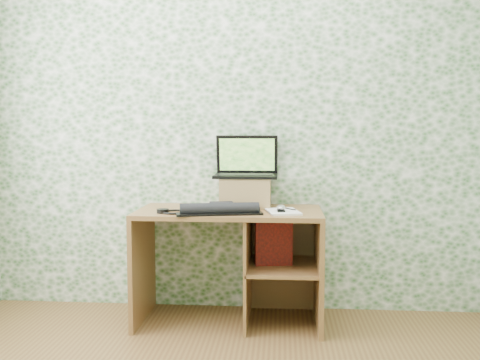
# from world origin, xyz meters

# --- Properties ---
(wall_back) EXTENTS (3.50, 0.00, 3.50)m
(wall_back) POSITION_xyz_m (0.00, 1.75, 1.30)
(wall_back) COLOR white
(wall_back) RESTS_ON ground
(desk) EXTENTS (1.20, 0.60, 0.75)m
(desk) POSITION_xyz_m (0.08, 1.47, 0.48)
(desk) COLOR brown
(desk) RESTS_ON floor
(riser) EXTENTS (0.33, 0.28, 0.20)m
(riser) POSITION_xyz_m (0.10, 1.58, 0.85)
(riser) COLOR olive
(riser) RESTS_ON desk
(laptop) EXTENTS (0.42, 0.30, 0.28)m
(laptop) POSITION_xyz_m (0.10, 1.63, 1.02)
(laptop) COLOR black
(laptop) RESTS_ON riser
(keyboard) EXTENTS (0.54, 0.37, 0.07)m
(keyboard) POSITION_xyz_m (-0.04, 1.30, 0.78)
(keyboard) COLOR black
(keyboard) RESTS_ON desk
(headphones) EXTENTS (0.22, 0.18, 0.03)m
(headphones) POSITION_xyz_m (-0.33, 1.28, 0.76)
(headphones) COLOR black
(headphones) RESTS_ON desk
(notepad) EXTENTS (0.24, 0.30, 0.01)m
(notepad) POSITION_xyz_m (0.35, 1.35, 0.76)
(notepad) COLOR white
(notepad) RESTS_ON desk
(mouse) EXTENTS (0.06, 0.09, 0.03)m
(mouse) POSITION_xyz_m (0.34, 1.32, 0.78)
(mouse) COLOR #B0B0B3
(mouse) RESTS_ON notepad
(pen) EXTENTS (0.08, 0.09, 0.01)m
(pen) POSITION_xyz_m (0.39, 1.41, 0.77)
(pen) COLOR black
(pen) RESTS_ON notepad
(red_box) EXTENTS (0.25, 0.11, 0.29)m
(red_box) POSITION_xyz_m (0.29, 1.44, 0.53)
(red_box) COLOR #A0160E
(red_box) RESTS_ON desk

